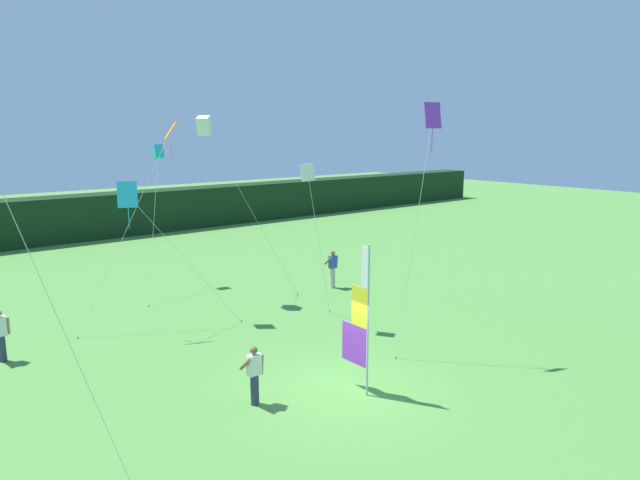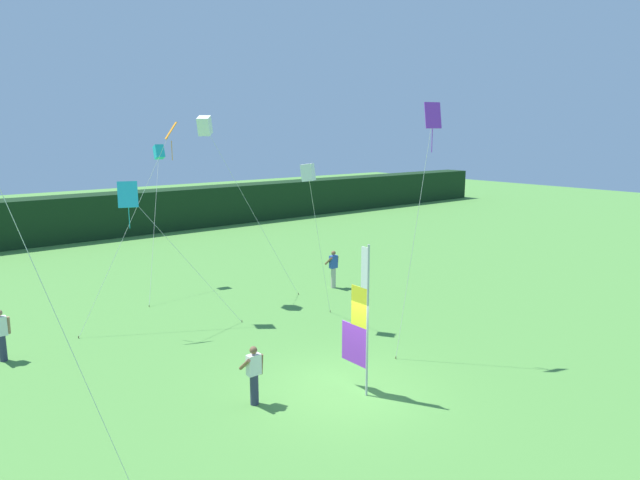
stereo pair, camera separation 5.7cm
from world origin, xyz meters
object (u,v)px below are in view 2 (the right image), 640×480
at_px(banner_flag, 360,322).
at_px(kite_purple_diamond_4, 431,132).
at_px(person_mid_field, 1,334).
at_px(kite_cyan_box_5, 159,153).
at_px(kite_white_box_1, 308,173).
at_px(kite_cyan_diamond_6, 133,201).
at_px(kite_white_box_2, 205,126).
at_px(person_near_banner, 254,374).
at_px(person_far_left, 333,268).
at_px(kite_orange_diamond_3, 165,145).

height_order(banner_flag, kite_purple_diamond_4, kite_purple_diamond_4).
xyz_separation_m(person_mid_field, kite_cyan_box_5, (7.79, 5.72, 5.13)).
relative_size(kite_white_box_1, kite_cyan_diamond_6, 1.11).
bearing_deg(person_mid_field, kite_white_box_2, 13.82).
bearing_deg(kite_white_box_2, person_mid_field, -166.18).
distance_m(banner_flag, kite_white_box_2, 11.69).
relative_size(kite_cyan_box_5, kite_cyan_diamond_6, 1.20).
xyz_separation_m(kite_white_box_1, kite_white_box_2, (-1.18, 5.25, 1.63)).
distance_m(person_near_banner, kite_cyan_box_5, 14.34).
xyz_separation_m(person_near_banner, person_mid_field, (-4.51, 7.25, 0.04)).
distance_m(person_far_left, kite_cyan_diamond_6, 9.77).
xyz_separation_m(person_far_left, kite_white_box_1, (-3.88, -3.20, 4.61)).
bearing_deg(kite_purple_diamond_4, kite_white_box_2, 103.86).
bearing_deg(person_mid_field, banner_flag, -49.73).
bearing_deg(person_near_banner, kite_purple_diamond_4, -3.70).
distance_m(kite_purple_diamond_4, kite_cyan_box_5, 13.68).
xyz_separation_m(person_near_banner, kite_white_box_1, (4.88, 4.01, 4.68)).
bearing_deg(kite_purple_diamond_4, person_far_left, 70.66).
distance_m(person_near_banner, kite_orange_diamond_3, 9.87).
bearing_deg(kite_white_box_2, kite_white_box_1, -77.38).
bearing_deg(kite_orange_diamond_3, person_far_left, -6.03).
distance_m(person_mid_field, kite_orange_diamond_3, 8.18).
bearing_deg(person_near_banner, kite_white_box_2, 68.20).
height_order(person_near_banner, kite_cyan_diamond_6, kite_cyan_diamond_6).
distance_m(person_near_banner, kite_cyan_diamond_6, 8.01).
bearing_deg(kite_orange_diamond_3, kite_white_box_1, -48.83).
bearing_deg(banner_flag, kite_cyan_box_5, 87.27).
xyz_separation_m(kite_cyan_box_5, kite_cyan_diamond_6, (-3.54, -5.94, -1.34)).
distance_m(banner_flag, kite_white_box_1, 6.67).
xyz_separation_m(banner_flag, kite_cyan_diamond_6, (-2.87, 8.19, 2.69)).
relative_size(banner_flag, person_far_left, 2.41).
bearing_deg(person_far_left, kite_cyan_diamond_6, -178.84).
height_order(banner_flag, kite_cyan_diamond_6, kite_cyan_diamond_6).
xyz_separation_m(banner_flag, person_mid_field, (-7.12, 8.40, -1.10)).
bearing_deg(kite_cyan_diamond_6, kite_purple_diamond_4, -49.46).
xyz_separation_m(person_mid_field, kite_white_box_1, (9.39, -3.23, 4.65)).
height_order(person_near_banner, person_far_left, person_far_left).
bearing_deg(kite_white_box_1, kite_purple_diamond_4, -74.67).
bearing_deg(kite_orange_diamond_3, person_near_banner, -99.99).
relative_size(person_near_banner, kite_cyan_box_5, 0.25).
distance_m(banner_flag, person_far_left, 10.44).
relative_size(banner_flag, kite_white_box_2, 0.54).
distance_m(kite_white_box_1, kite_orange_diamond_3, 5.36).
xyz_separation_m(kite_white_box_1, kite_cyan_diamond_6, (-5.14, 3.01, -0.86)).
xyz_separation_m(person_near_banner, person_far_left, (8.76, 7.21, 0.07)).
relative_size(kite_purple_diamond_4, kite_cyan_diamond_6, 1.47).
distance_m(person_mid_field, kite_cyan_box_5, 10.94).
height_order(kite_purple_diamond_4, kite_cyan_box_5, kite_purple_diamond_4).
xyz_separation_m(person_near_banner, kite_cyan_box_5, (3.28, 12.97, 5.17)).
distance_m(banner_flag, kite_cyan_box_5, 14.70).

